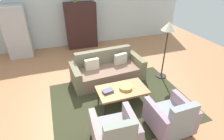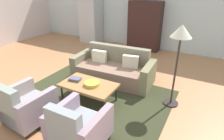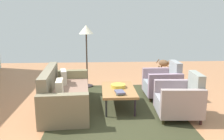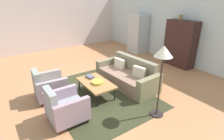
% 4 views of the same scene
% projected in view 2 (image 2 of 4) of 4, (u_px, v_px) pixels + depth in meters
% --- Properties ---
extents(ground_plane, '(11.86, 11.86, 0.00)m').
position_uv_depth(ground_plane, '(82.00, 87.00, 4.81)').
color(ground_plane, '#B6794F').
extents(wall_back, '(9.88, 0.12, 2.80)m').
position_uv_depth(wall_back, '(141.00, 10.00, 7.35)').
color(wall_back, silver).
rests_on(wall_back, ground).
extents(area_rug, '(3.40, 2.60, 0.01)m').
position_uv_depth(area_rug, '(91.00, 99.00, 4.33)').
color(area_rug, '#333520').
rests_on(area_rug, ground).
extents(couch, '(2.15, 1.02, 0.86)m').
position_uv_depth(couch, '(114.00, 69.00, 5.12)').
color(couch, '#866654').
rests_on(couch, ground).
extents(coffee_table, '(1.20, 0.70, 0.41)m').
position_uv_depth(coffee_table, '(89.00, 86.00, 4.13)').
color(coffee_table, '#232525').
rests_on(coffee_table, ground).
extents(armchair_left, '(0.85, 0.85, 0.88)m').
position_uv_depth(armchair_left, '(25.00, 107.00, 3.48)').
color(armchair_left, '#2C2712').
rests_on(armchair_left, ground).
extents(armchair_right, '(0.81, 0.81, 0.88)m').
position_uv_depth(armchair_right, '(77.00, 129.00, 2.96)').
color(armchair_right, '#332718').
rests_on(armchair_right, ground).
extents(fruit_bowl, '(0.32, 0.32, 0.07)m').
position_uv_depth(fruit_bowl, '(92.00, 84.00, 4.06)').
color(fruit_bowl, gold).
rests_on(fruit_bowl, coffee_table).
extents(book_stack, '(0.28, 0.21, 0.06)m').
position_uv_depth(book_stack, '(75.00, 79.00, 4.27)').
color(book_stack, '#546F54').
rests_on(book_stack, coffee_table).
extents(cabinet, '(1.20, 0.51, 1.80)m').
position_uv_depth(cabinet, '(145.00, 26.00, 7.16)').
color(cabinet, '#341D1A').
rests_on(cabinet, ground).
extents(refrigerator, '(0.80, 0.73, 1.85)m').
position_uv_depth(refrigerator, '(91.00, 20.00, 8.09)').
color(refrigerator, '#B7BABF').
rests_on(refrigerator, ground).
extents(floor_lamp, '(0.40, 0.40, 1.72)m').
position_uv_depth(floor_lamp, '(180.00, 39.00, 3.57)').
color(floor_lamp, '#292122').
rests_on(floor_lamp, ground).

